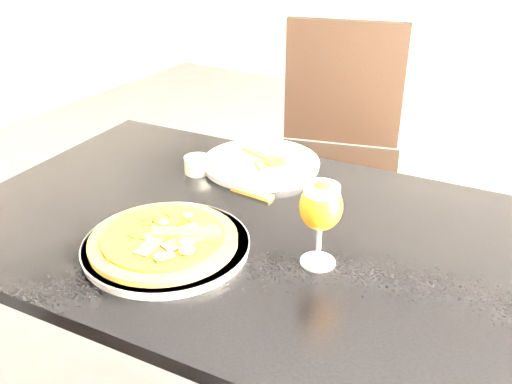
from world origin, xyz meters
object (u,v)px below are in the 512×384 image
Objects in this scene: dining_table at (236,257)px; chair_far at (335,152)px; beer_glass at (321,207)px; pizza at (164,239)px.

chair_far reaches higher than dining_table.
dining_table is 7.48× the size of beer_glass.
chair_far is at bearing 111.97° from beer_glass.
beer_glass reaches higher than dining_table.
dining_table is 1.28× the size of chair_far.
dining_table is 0.92m from chair_far.
beer_glass is at bearing -84.80° from chair_far.
pizza is 1.72× the size of beer_glass.
chair_far is (-0.16, 0.90, -0.12)m from dining_table.
chair_far reaches higher than pizza.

